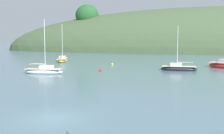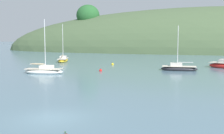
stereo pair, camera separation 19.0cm
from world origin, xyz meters
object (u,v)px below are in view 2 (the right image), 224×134
at_px(mooring_buoy_outer, 113,64).
at_px(mooring_buoy_inner, 101,70).
at_px(sailboat_white_near, 44,71).
at_px(sailboat_black_sloop, 179,68).
at_px(sailboat_orange_cutter, 63,60).

relative_size(mooring_buoy_outer, mooring_buoy_inner, 1.00).
distance_m(sailboat_white_near, mooring_buoy_outer, 15.28).
relative_size(sailboat_white_near, mooring_buoy_inner, 14.39).
bearing_deg(sailboat_black_sloop, mooring_buoy_inner, -164.40).
bearing_deg(sailboat_black_sloop, sailboat_orange_cutter, 154.81).
relative_size(sailboat_black_sloop, mooring_buoy_inner, 12.96).
bearing_deg(sailboat_orange_cutter, mooring_buoy_inner, -51.17).
bearing_deg(mooring_buoy_outer, mooring_buoy_inner, -89.83).
bearing_deg(sailboat_orange_cutter, mooring_buoy_outer, -21.69).
height_order(sailboat_white_near, mooring_buoy_inner, sailboat_white_near).
xyz_separation_m(sailboat_white_near, mooring_buoy_inner, (7.26, 3.99, -0.24)).
distance_m(sailboat_orange_cutter, mooring_buoy_inner, 17.86).
bearing_deg(mooring_buoy_inner, sailboat_white_near, -151.23).
xyz_separation_m(sailboat_white_near, mooring_buoy_outer, (7.24, 13.46, -0.24)).
height_order(sailboat_orange_cutter, sailboat_black_sloop, sailboat_orange_cutter).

